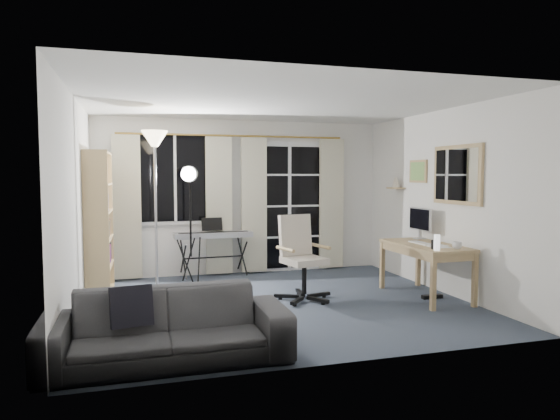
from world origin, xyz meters
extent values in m
cube|color=#323B49|center=(0.00, 0.00, -0.01)|extent=(4.50, 4.00, 0.02)
cube|color=white|center=(-1.05, 1.98, 1.50)|extent=(1.20, 0.06, 1.40)
cube|color=black|center=(-1.05, 1.95, 1.50)|extent=(1.10, 0.02, 1.30)
cube|color=white|center=(-1.05, 1.94, 1.50)|extent=(0.04, 0.03, 1.30)
cube|color=white|center=(0.75, 1.98, 1.02)|extent=(1.32, 0.06, 2.11)
cube|color=black|center=(0.45, 1.95, 1.02)|extent=(0.55, 0.02, 1.95)
cube|color=black|center=(1.05, 1.95, 1.02)|extent=(0.55, 0.02, 1.95)
cube|color=white|center=(0.75, 1.94, 1.02)|extent=(0.05, 0.04, 2.05)
cube|color=white|center=(0.75, 1.94, 0.55)|extent=(1.15, 0.03, 0.03)
cube|color=white|center=(0.75, 1.94, 1.05)|extent=(1.15, 0.03, 0.03)
cube|color=white|center=(0.75, 1.94, 1.55)|extent=(1.15, 0.03, 0.03)
cylinder|color=gold|center=(-0.15, 1.90, 2.15)|extent=(3.50, 0.03, 0.03)
cube|color=beige|center=(-1.75, 1.88, 1.08)|extent=(0.40, 0.07, 2.10)
cube|color=beige|center=(-0.40, 1.88, 1.08)|extent=(0.40, 0.07, 2.10)
cube|color=beige|center=(0.15, 1.88, 1.08)|extent=(0.40, 0.07, 2.10)
cube|color=beige|center=(1.45, 1.88, 1.08)|extent=(0.40, 0.07, 2.10)
cube|color=tan|center=(-2.10, 0.71, 0.93)|extent=(0.30, 0.03, 1.86)
cube|color=tan|center=(-2.08, 1.55, 0.93)|extent=(0.30, 0.03, 1.86)
cube|color=tan|center=(-2.22, 1.13, 0.93)|extent=(0.04, 0.84, 1.86)
cube|color=tan|center=(-2.09, 1.13, 0.03)|extent=(0.31, 0.84, 0.02)
cube|color=tan|center=(-2.09, 1.13, 0.37)|extent=(0.31, 0.84, 0.02)
cube|color=tan|center=(-2.09, 1.13, 0.72)|extent=(0.31, 0.84, 0.02)
cube|color=tan|center=(-2.09, 1.13, 1.08)|extent=(0.31, 0.84, 0.02)
cube|color=tan|center=(-2.09, 1.13, 1.43)|extent=(0.31, 0.84, 0.02)
cube|color=tan|center=(-2.09, 1.13, 1.83)|extent=(0.31, 0.84, 0.02)
cube|color=silver|center=(-2.08, 0.78, 0.50)|extent=(0.21, 0.06, 0.24)
cube|color=#9F5042|center=(-2.08, 0.88, 0.48)|extent=(0.21, 0.04, 0.19)
cube|color=#393939|center=(-2.07, 0.95, 0.49)|extent=(0.21, 0.04, 0.21)
cube|color=#9F5042|center=(-2.07, 1.02, 0.52)|extent=(0.21, 0.04, 0.28)
cube|color=silver|center=(-2.07, 1.09, 0.49)|extent=(0.21, 0.05, 0.22)
cube|color=#AA3066|center=(-2.07, 1.18, 0.49)|extent=(0.21, 0.04, 0.22)
cube|color=navy|center=(-2.07, 1.25, 0.50)|extent=(0.21, 0.05, 0.23)
cube|color=#9F5042|center=(-2.07, 1.33, 0.49)|extent=(0.21, 0.03, 0.21)
cube|color=#AA3066|center=(-2.07, 1.40, 0.49)|extent=(0.21, 0.05, 0.22)
cube|color=#393939|center=(-2.07, 1.49, 0.50)|extent=(0.21, 0.03, 0.24)
cube|color=navy|center=(-2.08, 0.78, 0.86)|extent=(0.21, 0.03, 0.25)
cube|color=#393939|center=(-2.08, 0.85, 0.86)|extent=(0.21, 0.06, 0.25)
cube|color=#393939|center=(-2.07, 0.94, 0.84)|extent=(0.21, 0.04, 0.21)
cube|color=navy|center=(-2.07, 1.01, 0.84)|extent=(0.21, 0.03, 0.20)
cube|color=navy|center=(-2.07, 1.08, 0.84)|extent=(0.21, 0.04, 0.22)
cube|color=#393939|center=(-2.07, 1.15, 0.86)|extent=(0.21, 0.03, 0.25)
cube|color=#393939|center=(-2.07, 1.22, 0.84)|extent=(0.21, 0.05, 0.20)
cube|color=gold|center=(-2.07, 1.30, 0.84)|extent=(0.21, 0.04, 0.22)
cube|color=#9F5042|center=(-2.07, 1.37, 0.85)|extent=(0.21, 0.03, 0.23)
cube|color=#393939|center=(-2.07, 1.44, 0.84)|extent=(0.21, 0.03, 0.22)
cube|color=#AA3066|center=(-2.08, 0.78, 1.22)|extent=(0.21, 0.04, 0.26)
cube|color=#393939|center=(-2.08, 0.86, 1.19)|extent=(0.21, 0.03, 0.20)
cube|color=silver|center=(-2.08, 0.92, 1.23)|extent=(0.21, 0.03, 0.28)
cube|color=silver|center=(-2.07, 0.99, 1.21)|extent=(0.21, 0.04, 0.25)
cube|color=#9F5042|center=(-2.07, 1.06, 1.19)|extent=(0.21, 0.03, 0.21)
cube|color=navy|center=(-2.07, 1.12, 1.19)|extent=(0.21, 0.04, 0.21)
cylinder|color=#B2B2B7|center=(-1.38, 0.86, 0.02)|extent=(0.32, 0.32, 0.03)
cylinder|color=#B2B2B7|center=(-1.38, 0.86, 1.00)|extent=(0.03, 0.03, 1.95)
cone|color=#FFE5B2|center=(-1.38, 0.86, 2.01)|extent=(0.34, 0.34, 0.20)
cylinder|color=black|center=(-0.97, 1.68, 0.31)|extent=(0.05, 0.56, 0.51)
cylinder|color=black|center=(-0.97, 1.68, 0.31)|extent=(0.05, 0.56, 0.51)
cylinder|color=black|center=(-0.07, 1.72, 0.31)|extent=(0.05, 0.56, 0.51)
cylinder|color=black|center=(-0.07, 1.72, 0.31)|extent=(0.05, 0.56, 0.51)
cylinder|color=black|center=(-0.52, 1.70, 0.31)|extent=(0.90, 0.06, 0.02)
cube|color=silver|center=(-0.52, 1.70, 0.65)|extent=(1.18, 0.35, 0.08)
cube|color=white|center=(-0.52, 1.63, 0.69)|extent=(1.08, 0.17, 0.01)
cube|color=black|center=(-0.52, 1.66, 0.69)|extent=(1.04, 0.12, 0.01)
cube|color=black|center=(-0.53, 1.79, 0.81)|extent=(0.32, 0.08, 0.19)
cylinder|color=black|center=(-0.77, 1.40, 0.31)|extent=(0.09, 0.26, 0.68)
cylinder|color=black|center=(-0.91, 1.54, 0.31)|extent=(0.19, 0.20, 0.69)
cylinder|color=black|center=(-0.96, 1.35, 0.31)|extent=(0.26, 0.09, 0.69)
cylinder|color=black|center=(-0.88, 1.43, 0.98)|extent=(0.04, 0.04, 1.18)
cylinder|color=silver|center=(-0.90, 1.38, 1.56)|extent=(0.25, 0.18, 0.23)
cylinder|color=white|center=(-0.92, 1.31, 1.56)|extent=(0.19, 0.07, 0.20)
cube|color=black|center=(0.56, 0.09, 0.04)|extent=(0.32, 0.12, 0.04)
cylinder|color=black|center=(0.64, 0.11, 0.02)|extent=(0.06, 0.06, 0.05)
cube|color=black|center=(0.37, 0.26, 0.04)|extent=(0.08, 0.32, 0.04)
cylinder|color=black|center=(0.38, 0.34, 0.02)|extent=(0.06, 0.06, 0.05)
cube|color=black|center=(0.15, 0.13, 0.04)|extent=(0.31, 0.17, 0.04)
cylinder|color=black|center=(0.08, 0.16, 0.02)|extent=(0.06, 0.06, 0.05)
cube|color=black|center=(0.21, -0.12, 0.04)|extent=(0.25, 0.27, 0.04)
cylinder|color=black|center=(0.15, -0.18, 0.02)|extent=(0.06, 0.06, 0.05)
cube|color=black|center=(0.46, -0.14, 0.04)|extent=(0.20, 0.30, 0.04)
cylinder|color=black|center=(0.50, -0.21, 0.02)|extent=(0.06, 0.06, 0.05)
cylinder|color=black|center=(0.35, 0.05, 0.28)|extent=(0.07, 0.07, 0.40)
cube|color=beige|center=(0.35, 0.05, 0.49)|extent=(0.54, 0.54, 0.08)
cube|color=beige|center=(0.30, 0.26, 0.79)|extent=(0.45, 0.21, 0.52)
cube|color=black|center=(0.29, 0.30, 0.81)|extent=(0.43, 0.19, 0.48)
cylinder|color=tan|center=(0.10, 0.01, 0.65)|extent=(0.13, 0.40, 0.04)
cylinder|color=tan|center=(0.60, 0.12, 0.65)|extent=(0.13, 0.40, 0.04)
cube|color=tan|center=(1.88, -0.22, 0.66)|extent=(0.65, 1.27, 0.04)
cube|color=tan|center=(1.88, -0.22, 0.60)|extent=(0.61, 1.24, 0.09)
cube|color=tan|center=(1.61, -0.82, 0.32)|extent=(0.05, 0.05, 0.64)
cube|color=tan|center=(2.17, -0.81, 0.32)|extent=(0.05, 0.05, 0.64)
cube|color=tan|center=(1.59, 0.38, 0.32)|extent=(0.05, 0.05, 0.64)
cube|color=tan|center=(2.15, 0.38, 0.32)|extent=(0.05, 0.05, 0.64)
cube|color=silver|center=(2.08, 0.23, 0.69)|extent=(0.16, 0.11, 0.01)
cube|color=silver|center=(2.08, 0.23, 0.81)|extent=(0.04, 0.03, 0.20)
cube|color=silver|center=(2.08, 0.23, 0.95)|extent=(0.04, 0.49, 0.31)
cube|color=black|center=(2.06, 0.23, 0.95)|extent=(0.01, 0.45, 0.27)
cube|color=white|center=(1.83, -0.18, 0.69)|extent=(0.13, 0.38, 0.02)
cube|color=white|center=(1.79, -0.45, 0.69)|extent=(0.06, 0.09, 0.02)
cube|color=white|center=(1.93, -0.36, 0.68)|extent=(0.24, 0.30, 0.01)
cube|color=white|center=(1.90, -0.54, 0.68)|extent=(0.20, 0.15, 0.00)
cube|color=black|center=(1.72, -0.64, 0.73)|extent=(0.05, 0.04, 0.11)
cylinder|color=white|center=(1.70, -0.73, 0.77)|extent=(0.07, 0.07, 0.18)
cube|color=black|center=(1.93, -0.32, 0.02)|extent=(0.27, 0.08, 0.05)
imported|color=silver|center=(1.98, -0.72, 0.73)|extent=(0.11, 0.09, 0.11)
cube|color=tan|center=(2.23, -0.35, 1.55)|extent=(0.04, 0.94, 0.74)
cube|color=white|center=(2.21, -0.35, 1.55)|extent=(0.01, 0.84, 0.64)
cube|color=tan|center=(2.23, 0.55, 1.60)|extent=(0.03, 0.42, 0.32)
cube|color=#468C64|center=(2.21, 0.55, 1.60)|extent=(0.00, 0.36, 0.26)
cube|color=tan|center=(2.16, 1.05, 1.35)|extent=(0.16, 0.30, 0.02)
cone|color=beige|center=(2.16, 1.05, 1.44)|extent=(0.12, 0.12, 0.15)
imported|color=#2F2F31|center=(-1.39, -1.55, 0.39)|extent=(2.00, 0.59, 0.78)
cube|color=black|center=(-1.68, -1.45, 0.46)|extent=(0.36, 0.24, 0.35)
camera|label=1|loc=(-1.64, -5.70, 1.55)|focal=32.00mm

